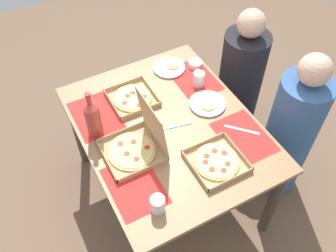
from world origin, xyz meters
TOP-DOWN VIEW (x-y plane):
  - ground_plane at (0.00, 0.00)m, footprint 6.00×6.00m
  - dining_table at (0.00, 0.00)m, footprint 1.26×1.00m
  - placemat_near_left at (-0.28, -0.35)m, footprint 0.36×0.26m
  - placemat_near_right at (0.28, -0.35)m, footprint 0.36×0.26m
  - placemat_far_left at (-0.28, 0.35)m, footprint 0.36×0.26m
  - placemat_far_right at (0.28, 0.35)m, footprint 0.36×0.26m
  - pizza_box_corner_right at (0.36, 0.11)m, footprint 0.29×0.29m
  - pizza_box_edge_far at (-0.30, -0.09)m, footprint 0.28×0.28m
  - pizza_box_center at (0.08, -0.24)m, footprint 0.31×0.31m
  - plate_near_left at (-0.45, 0.25)m, footprint 0.22×0.22m
  - plate_far_left at (-0.04, 0.30)m, footprint 0.23×0.23m
  - soda_bottle at (-0.15, -0.40)m, footprint 0.09×0.09m
  - cup_clear_right at (0.46, -0.30)m, footprint 0.07×0.07m
  - cup_clear_left at (-0.22, 0.35)m, footprint 0.08×0.08m
  - condiment_bowl at (-0.39, 0.43)m, footprint 0.10×0.10m
  - knife_by_far_right at (0.24, 0.37)m, footprint 0.16×0.16m
  - knife_by_far_left at (0.02, 0.04)m, footprint 0.06×0.21m
  - diner_left_seat at (-0.28, 0.76)m, footprint 0.32×0.32m
  - diner_right_seat at (0.28, 0.76)m, footprint 0.32×0.32m

SIDE VIEW (x-z plane):
  - ground_plane at x=0.00m, z-range 0.00..0.00m
  - diner_left_seat at x=-0.28m, z-range -0.06..1.08m
  - diner_right_seat at x=0.28m, z-range -0.06..1.12m
  - dining_table at x=0.00m, z-range 0.26..1.00m
  - placemat_near_left at x=-0.28m, z-range 0.74..0.74m
  - placemat_near_right at x=0.28m, z-range 0.74..0.74m
  - placemat_far_left at x=-0.28m, z-range 0.74..0.74m
  - placemat_far_right at x=0.28m, z-range 0.74..0.74m
  - knife_by_far_right at x=0.24m, z-range 0.74..0.75m
  - knife_by_far_left at x=0.02m, z-range 0.74..0.75m
  - plate_near_left at x=-0.45m, z-range 0.74..0.77m
  - plate_far_left at x=-0.04m, z-range 0.74..0.77m
  - pizza_box_corner_right at x=0.36m, z-range 0.74..0.77m
  - pizza_box_edge_far at x=-0.30m, z-range 0.74..0.77m
  - condiment_bowl at x=-0.39m, z-range 0.74..0.78m
  - cup_clear_right at x=0.46m, z-range 0.74..0.84m
  - cup_clear_left at x=-0.22m, z-range 0.74..0.84m
  - pizza_box_center at x=0.08m, z-range 0.62..0.97m
  - soda_bottle at x=-0.15m, z-range 0.71..1.04m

